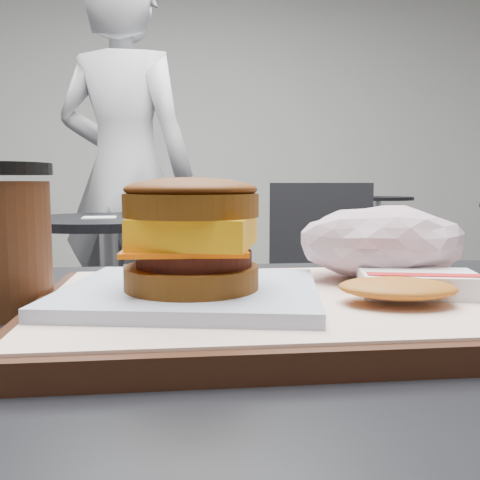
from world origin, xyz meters
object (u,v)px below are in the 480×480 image
(breakfast_sandwich, at_px, (192,249))
(coffee_cup, at_px, (3,241))
(serving_tray, at_px, (279,307))
(crumpled_wrapper, at_px, (382,242))
(neighbor_table, at_px, (110,270))
(hash_brown, at_px, (409,285))
(patron, at_px, (125,174))
(neighbor_chair, at_px, (289,277))

(breakfast_sandwich, bearing_deg, coffee_cup, 159.94)
(serving_tray, height_order, crumpled_wrapper, crumpled_wrapper)
(neighbor_table, bearing_deg, coffee_cup, -85.70)
(breakfast_sandwich, height_order, crumpled_wrapper, breakfast_sandwich)
(hash_brown, bearing_deg, patron, 100.88)
(serving_tray, xyz_separation_m, crumpled_wrapper, (0.11, 0.06, 0.04))
(hash_brown, height_order, crumpled_wrapper, crumpled_wrapper)
(crumpled_wrapper, distance_m, neighbor_table, 1.67)
(crumpled_wrapper, xyz_separation_m, neighbor_chair, (0.24, 1.57, -0.31))
(coffee_cup, bearing_deg, crumpled_wrapper, 3.09)
(coffee_cup, distance_m, patron, 2.15)
(crumpled_wrapper, distance_m, neighbor_chair, 1.62)
(neighbor_chair, xyz_separation_m, patron, (-0.68, 0.56, 0.41))
(breakfast_sandwich, relative_size, crumpled_wrapper, 1.42)
(patron, bearing_deg, serving_tray, 118.88)
(crumpled_wrapper, bearing_deg, breakfast_sandwich, -157.37)
(hash_brown, distance_m, crumpled_wrapper, 0.09)
(serving_tray, distance_m, patron, 2.22)
(neighbor_table, distance_m, patron, 0.66)
(breakfast_sandwich, bearing_deg, crumpled_wrapper, 22.63)
(neighbor_table, bearing_deg, crumpled_wrapper, -74.11)
(neighbor_table, height_order, patron, patron)
(serving_tray, xyz_separation_m, coffee_cup, (-0.22, 0.04, 0.05))
(neighbor_table, height_order, neighbor_chair, neighbor_chair)
(serving_tray, bearing_deg, neighbor_chair, 77.80)
(serving_tray, distance_m, breakfast_sandwich, 0.09)
(breakfast_sandwich, relative_size, hash_brown, 1.71)
(patron, bearing_deg, neighbor_chair, 161.04)
(coffee_cup, xyz_separation_m, patron, (-0.11, 2.14, 0.09))
(coffee_cup, bearing_deg, neighbor_chair, 70.08)
(coffee_cup, relative_size, neighbor_chair, 0.14)
(breakfast_sandwich, xyz_separation_m, hash_brown, (0.17, -0.01, -0.03))
(coffee_cup, distance_m, neighbor_chair, 1.72)
(crumpled_wrapper, relative_size, neighbor_chair, 0.17)
(serving_tray, xyz_separation_m, breakfast_sandwich, (-0.07, -0.01, 0.05))
(breakfast_sandwich, xyz_separation_m, neighbor_chair, (0.42, 1.64, -0.32))
(patron, bearing_deg, crumpled_wrapper, 121.93)
(patron, bearing_deg, coffee_cup, 113.17)
(coffee_cup, xyz_separation_m, neighbor_table, (-0.12, 1.60, -0.28))
(neighbor_chair, bearing_deg, serving_tray, -102.20)
(hash_brown, bearing_deg, serving_tray, 164.56)
(hash_brown, xyz_separation_m, patron, (-0.43, 2.21, 0.12))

